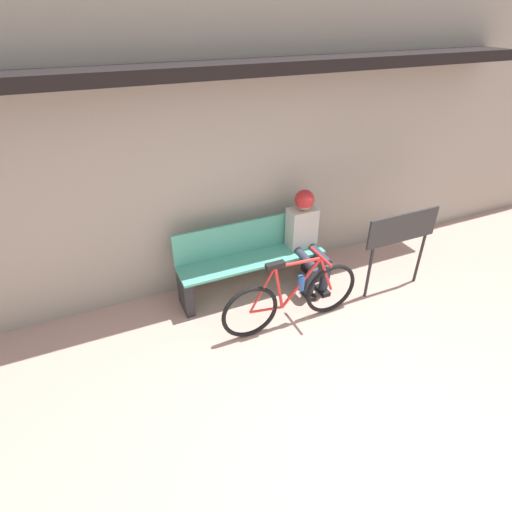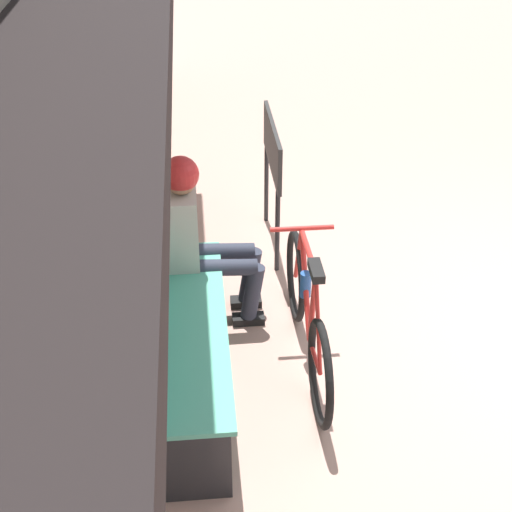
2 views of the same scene
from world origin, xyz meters
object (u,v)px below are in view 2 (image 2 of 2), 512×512
(park_bench_near, at_px, (182,330))
(signboard, at_px, (272,155))
(bicycle, at_px, (307,315))
(person_seated, at_px, (198,230))

(park_bench_near, height_order, signboard, signboard)
(park_bench_near, height_order, bicycle, park_bench_near)
(signboard, bearing_deg, park_bench_near, 155.96)
(bicycle, relative_size, person_seated, 1.33)
(park_bench_near, bearing_deg, bicycle, -78.50)
(park_bench_near, distance_m, signboard, 1.78)
(bicycle, distance_m, person_seated, 0.90)
(bicycle, xyz_separation_m, signboard, (1.44, 0.06, 0.43))
(person_seated, xyz_separation_m, signboard, (0.92, -0.59, 0.08))
(person_seated, bearing_deg, park_bench_near, 169.64)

